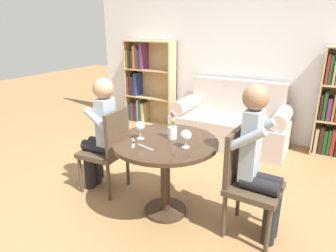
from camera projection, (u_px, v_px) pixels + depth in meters
ground_plane at (166, 211)px, 2.88m from camera, size 16.00×16.00×0.00m
back_wall at (244, 49)px, 4.44m from camera, size 5.20×0.05×2.70m
round_table at (165, 155)px, 2.69m from camera, size 0.94×0.94×0.73m
couch at (231, 123)px, 4.43m from camera, size 1.63×0.80×0.92m
bookshelf_left at (145, 84)px, 5.28m from camera, size 0.90×0.28×1.45m
chair_left at (109, 147)px, 3.10m from camera, size 0.45×0.45×0.90m
chair_right at (246, 179)px, 2.47m from camera, size 0.44×0.44×0.90m
person_left at (100, 132)px, 3.08m from camera, size 0.43×0.36×1.22m
person_right at (259, 161)px, 2.36m from camera, size 0.43×0.35×1.28m
wine_glass_left at (140, 127)px, 2.65m from camera, size 0.08×0.08×0.16m
wine_glass_right at (186, 136)px, 2.46m from camera, size 0.09×0.09×0.15m
flower_vase at (173, 129)px, 2.66m from camera, size 0.08×0.08×0.26m
knife_left_setting at (145, 147)px, 2.50m from camera, size 0.19×0.06×0.00m
fork_left_setting at (133, 143)px, 2.59m from camera, size 0.13×0.15×0.00m
knife_right_setting at (133, 144)px, 2.56m from camera, size 0.11×0.17×0.00m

